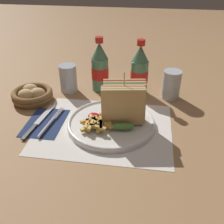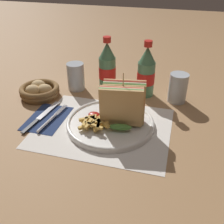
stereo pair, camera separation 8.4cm
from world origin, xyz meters
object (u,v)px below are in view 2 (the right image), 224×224
at_px(plate_main, 110,123).
at_px(fork, 50,120).
at_px(bread_basket, 39,90).
at_px(glass_far, 76,76).
at_px(coke_bottle_near, 107,68).
at_px(coke_bottle_far, 146,73).
at_px(glass_near, 178,88).
at_px(knife, 41,117).
at_px(club_sandwich, 123,105).

bearing_deg(plate_main, fork, -170.69).
relative_size(fork, bread_basket, 1.15).
xyz_separation_m(fork, glass_far, (-0.01, 0.25, 0.05)).
relative_size(plate_main, coke_bottle_near, 1.32).
xyz_separation_m(plate_main, coke_bottle_far, (0.07, 0.24, 0.08)).
bearing_deg(glass_near, bread_basket, -168.98).
distance_m(knife, coke_bottle_near, 0.32).
bearing_deg(club_sandwich, glass_far, 138.05).
distance_m(knife, coke_bottle_far, 0.42).
height_order(plate_main, coke_bottle_far, coke_bottle_far).
height_order(club_sandwich, glass_near, club_sandwich).
distance_m(plate_main, glass_far, 0.30).
bearing_deg(knife, fork, -12.99).
bearing_deg(glass_near, fork, -147.10).
distance_m(club_sandwich, knife, 0.29).
distance_m(knife, bread_basket, 0.16).
xyz_separation_m(club_sandwich, fork, (-0.24, -0.03, -0.07)).
distance_m(club_sandwich, coke_bottle_near, 0.28).
xyz_separation_m(plate_main, coke_bottle_near, (-0.08, 0.25, 0.08)).
xyz_separation_m(coke_bottle_far, bread_basket, (-0.39, -0.12, -0.07)).
relative_size(coke_bottle_near, glass_far, 1.97).
bearing_deg(plate_main, glass_near, 48.59).
relative_size(plate_main, bread_basket, 1.87).
bearing_deg(coke_bottle_far, plate_main, -106.73).
bearing_deg(plate_main, club_sandwich, 2.93).
height_order(plate_main, coke_bottle_near, coke_bottle_near).
distance_m(fork, glass_near, 0.47).
bearing_deg(knife, bread_basket, 125.73).
bearing_deg(plate_main, glass_far, 132.84).
bearing_deg(knife, club_sandwich, 10.56).
height_order(coke_bottle_near, coke_bottle_far, same).
distance_m(fork, knife, 0.04).
height_order(knife, glass_far, glass_far).
bearing_deg(knife, coke_bottle_near, 66.42).
xyz_separation_m(knife, glass_near, (0.43, 0.24, 0.05)).
distance_m(club_sandwich, fork, 0.25).
distance_m(glass_far, bread_basket, 0.15).
bearing_deg(coke_bottle_far, club_sandwich, -98.14).
bearing_deg(knife, glass_near, 35.37).
bearing_deg(knife, coke_bottle_far, 46.36).
height_order(plate_main, glass_far, glass_far).
bearing_deg(knife, glass_far, 88.13).
distance_m(coke_bottle_near, bread_basket, 0.28).
bearing_deg(club_sandwich, knife, -175.83).
xyz_separation_m(coke_bottle_near, bread_basket, (-0.24, -0.13, -0.07)).
bearing_deg(coke_bottle_near, glass_near, -6.18).
height_order(coke_bottle_far, glass_far, coke_bottle_far).
bearing_deg(glass_near, club_sandwich, -125.57).
bearing_deg(coke_bottle_near, plate_main, -72.00).
height_order(glass_near, bread_basket, glass_near).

